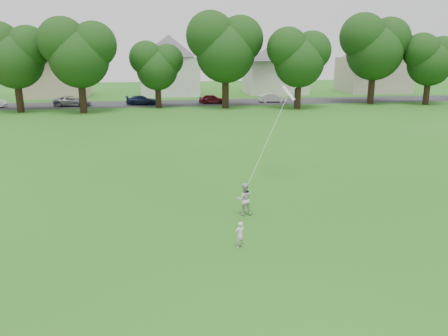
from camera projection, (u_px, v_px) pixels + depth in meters
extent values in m
plane|color=#205814|center=(228.00, 246.00, 15.29)|extent=(160.00, 160.00, 0.00)
cube|color=#2D2D30|center=(173.00, 103.00, 55.30)|extent=(90.00, 7.00, 0.01)
imported|color=silver|center=(240.00, 235.00, 15.06)|extent=(0.40, 0.32, 0.96)
imported|color=beige|center=(244.00, 199.00, 18.03)|extent=(0.68, 0.54, 1.37)
plane|color=white|center=(289.00, 93.00, 21.68)|extent=(0.92, 1.05, 0.67)
cylinder|color=white|center=(269.00, 138.00, 19.82)|extent=(0.01, 0.01, 6.47)
cylinder|color=black|center=(19.00, 95.00, 47.09)|extent=(0.76, 0.76, 3.70)
cylinder|color=black|center=(82.00, 95.00, 46.65)|extent=(0.77, 0.77, 3.86)
cylinder|color=black|center=(158.00, 95.00, 50.80)|extent=(0.69, 0.69, 2.95)
cylinder|color=black|center=(225.00, 90.00, 50.38)|extent=(0.80, 0.80, 4.20)
cylinder|color=black|center=(298.00, 93.00, 49.88)|extent=(0.74, 0.74, 3.51)
cylinder|color=black|center=(371.00, 87.00, 54.32)|extent=(0.80, 0.80, 4.23)
cylinder|color=black|center=(427.00, 91.00, 53.79)|extent=(0.72, 0.72, 3.32)
imported|color=gray|center=(72.00, 101.00, 52.35)|extent=(4.42, 2.10, 1.22)
imported|color=#121A39|center=(142.00, 100.00, 53.61)|extent=(3.94, 1.78, 1.12)
imported|color=maroon|center=(212.00, 99.00, 54.92)|extent=(3.51, 1.79, 1.14)
imported|color=#B3B3B3|center=(272.00, 98.00, 56.10)|extent=(3.57, 1.31, 1.17)
cube|color=#BFA98F|center=(56.00, 78.00, 61.69)|extent=(8.70, 6.48, 5.38)
pyramid|color=#4A474C|center=(52.00, 36.00, 60.20)|extent=(12.55, 12.55, 2.96)
cube|color=silver|center=(170.00, 76.00, 64.09)|extent=(8.34, 6.53, 5.56)
pyramid|color=#4A474C|center=(168.00, 35.00, 62.54)|extent=(12.02, 12.02, 3.06)
cube|color=beige|center=(275.00, 77.00, 66.58)|extent=(8.95, 6.52, 5.00)
pyramid|color=#4A474C|center=(276.00, 41.00, 65.19)|extent=(12.91, 12.91, 2.75)
cube|color=#BAAC9A|center=(373.00, 75.00, 68.95)|extent=(9.83, 7.52, 5.40)
pyramid|color=#4A474C|center=(376.00, 37.00, 67.45)|extent=(14.17, 14.17, 2.97)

